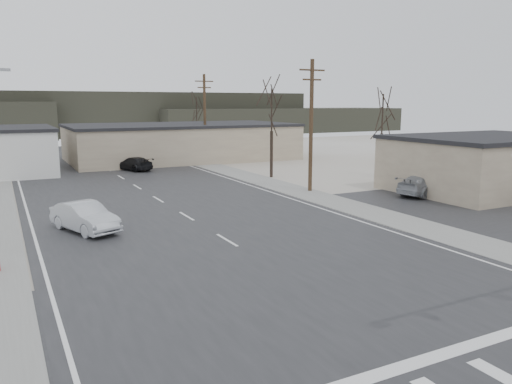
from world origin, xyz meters
The scene contains 17 objects.
ground centered at (0.00, 0.00, 0.00)m, with size 140.00×140.00×0.00m, color silver.
main_road centered at (0.00, 15.00, 0.02)m, with size 18.00×110.00×0.05m, color #262729.
cross_road centered at (0.00, 0.00, 0.02)m, with size 90.00×10.00×0.04m, color #262729.
sidewalk_right centered at (10.60, 20.00, 0.03)m, with size 3.00×90.00×0.06m, color gray.
building_right_far centered at (10.00, 44.00, 2.15)m, with size 26.30×14.30×4.30m.
building_lot centered at (24.00, 12.00, 2.16)m, with size 14.30×10.30×4.30m.
upole_right_a centered at (11.50, 18.00, 5.22)m, with size 2.20×0.30×10.00m.
upole_right_b centered at (11.50, 40.00, 5.22)m, with size 2.20×0.30×10.00m.
tree_right_mid centered at (12.50, 26.00, 5.93)m, with size 3.74×3.74×8.33m.
tree_right_far centered at (15.00, 52.00, 5.58)m, with size 3.52×3.52×7.84m.
tree_lot centered at (22.00, 22.00, 5.58)m, with size 3.52×3.52×7.84m.
hill_center centered at (15.00, 96.00, 4.50)m, with size 80.00×18.00×9.00m, color #333026.
hill_right centered at (50.00, 90.00, 2.75)m, with size 60.00×18.00×5.50m, color #333026.
sedan_crossing centered at (-5.99, 13.06, 0.82)m, with size 1.64×4.71×1.55m, color #B2B6BD.
car_far_a centered at (2.24, 36.23, 0.72)m, with size 1.89×4.66×1.35m, color black.
car_far_b centered at (-7.50, 62.77, 0.65)m, with size 1.42×3.52×1.20m, color black.
car_parked_silver centered at (18.12, 12.57, 0.79)m, with size 2.13×5.24×1.52m, color #95999F.
Camera 1 is at (-9.72, -14.04, 6.78)m, focal length 35.00 mm.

